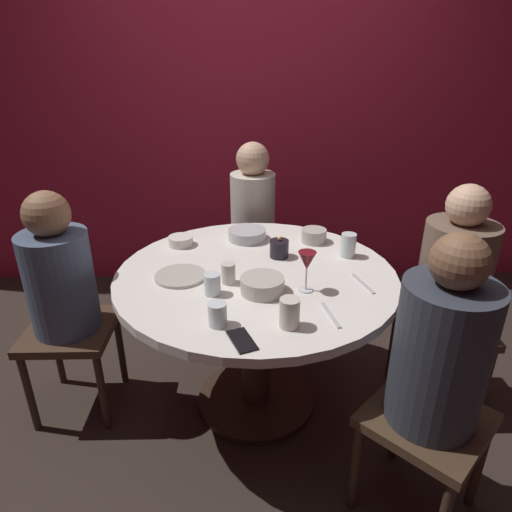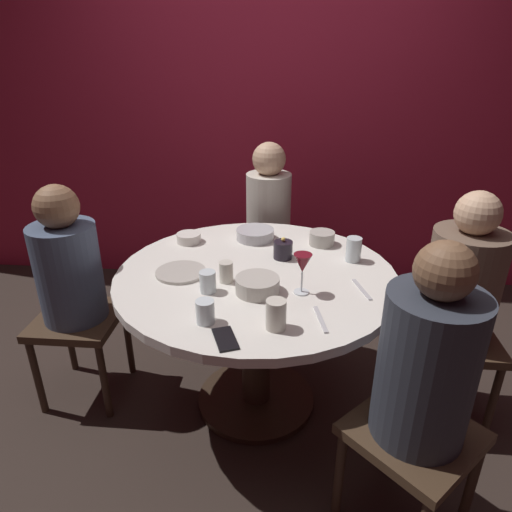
{
  "view_description": "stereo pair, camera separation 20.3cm",
  "coord_description": "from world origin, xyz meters",
  "px_view_note": "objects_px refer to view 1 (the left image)",
  "views": [
    {
      "loc": [
        -0.04,
        -1.84,
        1.68
      ],
      "look_at": [
        0.0,
        0.0,
        0.83
      ],
      "focal_mm": 31.77,
      "sensor_mm": 36.0,
      "label": 1
    },
    {
      "loc": [
        0.16,
        -1.84,
        1.68
      ],
      "look_at": [
        0.0,
        0.0,
        0.83
      ],
      "focal_mm": 31.77,
      "sensor_mm": 36.0,
      "label": 2
    }
  ],
  "objects_px": {
    "candle_holder": "(279,249)",
    "bowl_serving_large": "(247,234)",
    "wine_glass": "(307,263)",
    "cup_far_edge": "(212,284)",
    "cup_near_candle": "(228,273)",
    "seated_diner_right": "(454,277)",
    "dining_table": "(256,303)",
    "cup_by_left_diner": "(348,245)",
    "seated_diner_left": "(60,283)",
    "cup_by_right_diner": "(218,314)",
    "cup_center_front": "(289,313)",
    "bowl_salad_center": "(262,285)",
    "bowl_sauce_side": "(314,236)",
    "seated_diner_back": "(253,213)",
    "dinner_plate": "(180,276)",
    "bowl_small_white": "(181,241)",
    "seated_diner_front_right": "(440,358)",
    "cell_phone": "(242,340)"
  },
  "relations": [
    {
      "from": "seated_diner_back",
      "to": "bowl_sauce_side",
      "type": "xyz_separation_m",
      "value": [
        0.31,
        -0.56,
        0.06
      ]
    },
    {
      "from": "dining_table",
      "to": "dinner_plate",
      "type": "xyz_separation_m",
      "value": [
        -0.34,
        -0.05,
        0.17
      ]
    },
    {
      "from": "seated_diner_left",
      "to": "cup_by_left_diner",
      "type": "distance_m",
      "value": 1.36
    },
    {
      "from": "seated_diner_left",
      "to": "seated_diner_front_right",
      "type": "bearing_deg",
      "value": -22.07
    },
    {
      "from": "dinner_plate",
      "to": "bowl_sauce_side",
      "type": "distance_m",
      "value": 0.76
    },
    {
      "from": "wine_glass",
      "to": "cup_far_edge",
      "type": "bearing_deg",
      "value": -176.53
    },
    {
      "from": "cup_far_edge",
      "to": "cup_center_front",
      "type": "bearing_deg",
      "value": -39.86
    },
    {
      "from": "dining_table",
      "to": "bowl_serving_large",
      "type": "height_order",
      "value": "bowl_serving_large"
    },
    {
      "from": "dining_table",
      "to": "seated_diner_front_right",
      "type": "distance_m",
      "value": 0.87
    },
    {
      "from": "wine_glass",
      "to": "cup_by_left_diner",
      "type": "distance_m",
      "value": 0.42
    },
    {
      "from": "cup_by_right_diner",
      "to": "cup_center_front",
      "type": "height_order",
      "value": "cup_center_front"
    },
    {
      "from": "bowl_salad_center",
      "to": "bowl_sauce_side",
      "type": "bearing_deg",
      "value": 61.64
    },
    {
      "from": "wine_glass",
      "to": "dinner_plate",
      "type": "height_order",
      "value": "wine_glass"
    },
    {
      "from": "candle_holder",
      "to": "bowl_sauce_side",
      "type": "distance_m",
      "value": 0.27
    },
    {
      "from": "seated_diner_left",
      "to": "cup_far_edge",
      "type": "xyz_separation_m",
      "value": [
        0.71,
        -0.2,
        0.09
      ]
    },
    {
      "from": "cup_far_edge",
      "to": "dinner_plate",
      "type": "bearing_deg",
      "value": 135.15
    },
    {
      "from": "bowl_serving_large",
      "to": "cup_center_front",
      "type": "height_order",
      "value": "cup_center_front"
    },
    {
      "from": "dinner_plate",
      "to": "cell_phone",
      "type": "relative_size",
      "value": 1.62
    },
    {
      "from": "seated_diner_right",
      "to": "wine_glass",
      "type": "distance_m",
      "value": 0.75
    },
    {
      "from": "bowl_serving_large",
      "to": "candle_holder",
      "type": "bearing_deg",
      "value": -55.65
    },
    {
      "from": "cup_near_candle",
      "to": "cup_far_edge",
      "type": "xyz_separation_m",
      "value": [
        -0.06,
        -0.1,
        -0.0
      ]
    },
    {
      "from": "dining_table",
      "to": "bowl_small_white",
      "type": "xyz_separation_m",
      "value": [
        -0.38,
        0.32,
        0.19
      ]
    },
    {
      "from": "dining_table",
      "to": "bowl_salad_center",
      "type": "xyz_separation_m",
      "value": [
        0.02,
        -0.19,
        0.2
      ]
    },
    {
      "from": "seated_diner_front_right",
      "to": "dinner_plate",
      "type": "bearing_deg",
      "value": 14.26
    },
    {
      "from": "candle_holder",
      "to": "wine_glass",
      "type": "distance_m",
      "value": 0.36
    },
    {
      "from": "dining_table",
      "to": "cell_phone",
      "type": "height_order",
      "value": "cell_phone"
    },
    {
      "from": "bowl_serving_large",
      "to": "cup_near_candle",
      "type": "height_order",
      "value": "cup_near_candle"
    },
    {
      "from": "seated_diner_left",
      "to": "dinner_plate",
      "type": "xyz_separation_m",
      "value": [
        0.56,
        -0.05,
        0.05
      ]
    },
    {
      "from": "seated_diner_left",
      "to": "seated_diner_right",
      "type": "bearing_deg",
      "value": 0.0
    },
    {
      "from": "wine_glass",
      "to": "bowl_salad_center",
      "type": "relative_size",
      "value": 0.96
    },
    {
      "from": "bowl_serving_large",
      "to": "cup_by_right_diner",
      "type": "height_order",
      "value": "cup_by_right_diner"
    },
    {
      "from": "cup_center_front",
      "to": "cell_phone",
      "type": "bearing_deg",
      "value": -152.47
    },
    {
      "from": "bowl_sauce_side",
      "to": "cup_near_candle",
      "type": "xyz_separation_m",
      "value": [
        -0.43,
        -0.45,
        0.01
      ]
    },
    {
      "from": "cup_by_left_diner",
      "to": "seated_diner_left",
      "type": "bearing_deg",
      "value": -173.14
    },
    {
      "from": "bowl_salad_center",
      "to": "cup_near_candle",
      "type": "height_order",
      "value": "cup_near_candle"
    },
    {
      "from": "seated_diner_left",
      "to": "bowl_serving_large",
      "type": "distance_m",
      "value": 0.94
    },
    {
      "from": "wine_glass",
      "to": "bowl_sauce_side",
      "type": "distance_m",
      "value": 0.54
    },
    {
      "from": "cell_phone",
      "to": "cup_by_right_diner",
      "type": "relative_size",
      "value": 1.55
    },
    {
      "from": "candle_holder",
      "to": "bowl_serving_large",
      "type": "distance_m",
      "value": 0.27
    },
    {
      "from": "cup_by_left_diner",
      "to": "cup_center_front",
      "type": "xyz_separation_m",
      "value": [
        -0.34,
        -0.61,
        -0.0
      ]
    },
    {
      "from": "dining_table",
      "to": "cup_by_left_diner",
      "type": "bearing_deg",
      "value": 19.71
    },
    {
      "from": "seated_diner_left",
      "to": "bowl_small_white",
      "type": "xyz_separation_m",
      "value": [
        0.51,
        0.32,
        0.07
      ]
    },
    {
      "from": "bowl_small_white",
      "to": "cup_by_right_diner",
      "type": "height_order",
      "value": "cup_by_right_diner"
    },
    {
      "from": "seated_diner_right",
      "to": "cup_center_front",
      "type": "relative_size",
      "value": 10.18
    },
    {
      "from": "bowl_salad_center",
      "to": "bowl_sauce_side",
      "type": "relative_size",
      "value": 1.42
    },
    {
      "from": "cup_by_right_diner",
      "to": "seated_diner_back",
      "type": "bearing_deg",
      "value": 83.59
    },
    {
      "from": "dinner_plate",
      "to": "cup_near_candle",
      "type": "bearing_deg",
      "value": -14.5
    },
    {
      "from": "bowl_small_white",
      "to": "candle_holder",
      "type": "bearing_deg",
      "value": -17.25
    },
    {
      "from": "wine_glass",
      "to": "cup_by_right_diner",
      "type": "bearing_deg",
      "value": -144.3
    },
    {
      "from": "seated_diner_left",
      "to": "cup_near_candle",
      "type": "height_order",
      "value": "seated_diner_left"
    }
  ]
}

